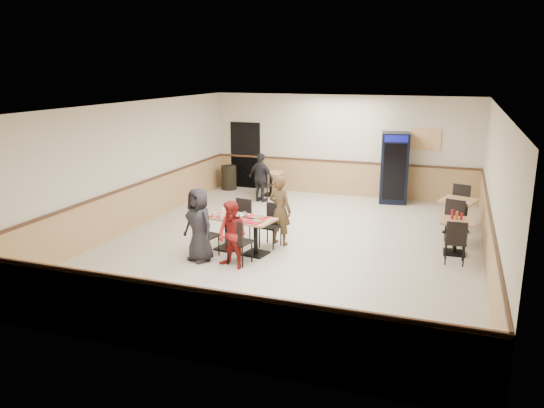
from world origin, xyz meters
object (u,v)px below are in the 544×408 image
at_px(side_table_near, 456,231).
at_px(diner_woman_left, 199,225).
at_px(trash_bin, 229,178).
at_px(back_table, 271,180).
at_px(diner_man_opposite, 280,210).
at_px(main_table, 241,229).
at_px(diner_woman_right, 232,235).
at_px(side_table_far, 458,211).
at_px(pepsi_cooler, 394,168).
at_px(lone_diner, 261,178).

bearing_deg(side_table_near, diner_woman_left, -156.31).
xyz_separation_m(side_table_near, trash_bin, (-6.89, 3.99, -0.10)).
bearing_deg(trash_bin, back_table, -12.81).
bearing_deg(diner_man_opposite, diner_woman_left, 68.99).
bearing_deg(main_table, side_table_near, 28.26).
distance_m(diner_man_opposite, trash_bin, 5.65).
height_order(main_table, diner_woman_right, diner_woman_right).
relative_size(diner_woman_left, diner_man_opposite, 0.97).
distance_m(side_table_far, pepsi_cooler, 3.09).
relative_size(diner_man_opposite, side_table_near, 2.10).
relative_size(main_table, pepsi_cooler, 0.75).
bearing_deg(main_table, side_table_far, 44.87).
bearing_deg(side_table_far, diner_woman_left, -142.84).
bearing_deg(back_table, side_table_far, -21.33).
height_order(lone_diner, trash_bin, lone_diner).
xyz_separation_m(main_table, trash_bin, (-2.66, 5.36, -0.12)).
distance_m(diner_woman_right, trash_bin, 6.88).
distance_m(main_table, back_table, 5.13).
bearing_deg(pepsi_cooler, diner_woman_right, -118.42).
height_order(main_table, trash_bin, trash_bin).
bearing_deg(pepsi_cooler, main_table, -123.10).
xyz_separation_m(main_table, side_table_far, (4.24, 2.91, 0.03)).
relative_size(diner_man_opposite, back_table, 2.10).
distance_m(lone_diner, back_table, 0.86).
bearing_deg(side_table_far, diner_woman_right, -136.75).
bearing_deg(diner_man_opposite, back_table, -50.73).
xyz_separation_m(diner_woman_left, lone_diner, (-0.53, 4.93, -0.04)).
distance_m(diner_woman_right, diner_man_opposite, 1.70).
distance_m(diner_woman_right, lone_diner, 5.24).
distance_m(lone_diner, side_table_near, 6.05).
xyz_separation_m(diner_woman_left, pepsi_cooler, (3.06, 6.15, 0.26)).
bearing_deg(diner_man_opposite, side_table_far, -132.09).
distance_m(diner_man_opposite, side_table_near, 3.70).
bearing_deg(back_table, diner_woman_left, -84.77).
height_order(main_table, diner_man_opposite, diner_man_opposite).
bearing_deg(side_table_far, main_table, -145.52).
relative_size(diner_woman_right, trash_bin, 1.73).
height_order(side_table_near, pepsi_cooler, pepsi_cooler).
bearing_deg(side_table_far, back_table, 158.67).
bearing_deg(diner_man_opposite, lone_diner, -46.09).
xyz_separation_m(diner_woman_left, trash_bin, (-2.07, 6.11, -0.36)).
distance_m(main_table, pepsi_cooler, 5.95).
distance_m(diner_woman_right, back_table, 6.05).
height_order(side_table_near, back_table, same).
bearing_deg(lone_diner, side_table_near, 169.98).
xyz_separation_m(main_table, diner_woman_right, (0.19, -0.90, 0.16)).
bearing_deg(diner_man_opposite, trash_bin, -37.43).
height_order(diner_woman_left, side_table_near, diner_woman_left).
xyz_separation_m(side_table_far, pepsi_cooler, (-1.78, 2.49, 0.47)).
bearing_deg(trash_bin, side_table_far, -19.50).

